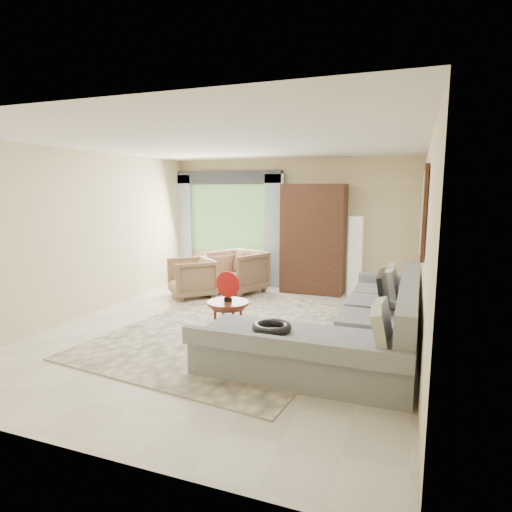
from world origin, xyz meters
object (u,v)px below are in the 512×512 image
at_px(armchair_right, 239,272).
at_px(armchair_left, 192,278).
at_px(coffee_table, 228,321).
at_px(floor_lamp, 355,256).
at_px(tv_screen, 384,291).
at_px(sectional_sofa, 357,330).
at_px(potted_plant, 182,271).
at_px(armoire, 313,239).

bearing_deg(armchair_right, armchair_left, -114.72).
bearing_deg(coffee_table, floor_lamp, 69.04).
distance_m(tv_screen, armchair_right, 3.49).
distance_m(sectional_sofa, potted_plant, 4.95).
xyz_separation_m(coffee_table, floor_lamp, (1.22, 3.17, 0.46)).
xyz_separation_m(coffee_table, potted_plant, (-2.44, 3.00, -0.04)).
xyz_separation_m(armchair_left, potted_plant, (-0.82, 1.06, -0.12)).
height_order(coffee_table, floor_lamp, floor_lamp).
height_order(tv_screen, armchair_left, tv_screen).
relative_size(sectional_sofa, tv_screen, 4.68).
xyz_separation_m(coffee_table, armoire, (0.42, 3.11, 0.76)).
distance_m(armchair_right, armoire, 1.59).
xyz_separation_m(armchair_left, armoire, (2.03, 1.17, 0.69)).
relative_size(tv_screen, armchair_right, 0.82).
relative_size(armchair_left, potted_plant, 1.63).
bearing_deg(tv_screen, armchair_left, 158.68).
height_order(armchair_right, potted_plant, armchair_right).
bearing_deg(armoire, floor_lamp, 4.29).
xyz_separation_m(armchair_right, potted_plant, (-1.51, 0.44, -0.17)).
bearing_deg(tv_screen, floor_lamp, 105.03).
xyz_separation_m(tv_screen, armoire, (-1.50, 2.55, 0.33)).
height_order(armchair_right, floor_lamp, floor_lamp).
bearing_deg(potted_plant, coffee_table, -50.94).
height_order(sectional_sofa, floor_lamp, floor_lamp).
distance_m(sectional_sofa, armchair_right, 3.49).
relative_size(tv_screen, armchair_left, 0.92).
distance_m(coffee_table, armchair_right, 2.73).
bearing_deg(coffee_table, armchair_left, 129.73).
relative_size(sectional_sofa, coffee_table, 6.31).
distance_m(armchair_left, armoire, 2.44).
height_order(coffee_table, armchair_right, armchair_right).
bearing_deg(armchair_right, armoire, 45.35).
relative_size(coffee_table, armchair_left, 0.69).
distance_m(coffee_table, armoire, 3.23).
bearing_deg(floor_lamp, armoire, -175.71).
height_order(sectional_sofa, armoire, armoire).
height_order(coffee_table, potted_plant, coffee_table).
bearing_deg(coffee_table, potted_plant, 129.06).
relative_size(armchair_right, floor_lamp, 0.60).
height_order(armchair_left, floor_lamp, floor_lamp).
xyz_separation_m(armchair_left, floor_lamp, (2.83, 1.23, 0.39)).
relative_size(armchair_left, floor_lamp, 0.53).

